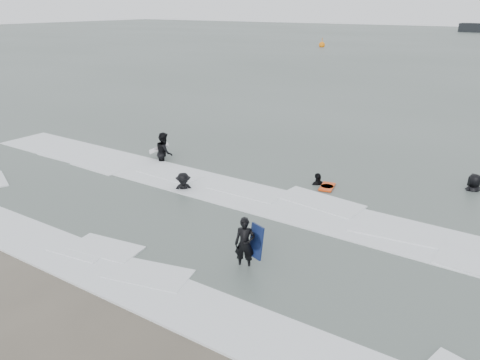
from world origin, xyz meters
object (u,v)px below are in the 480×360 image
Objects in this scene: surfer_centre at (245,268)px; surfer_right_near at (318,185)px; surfer_right_far at (473,191)px; buoy at (322,45)px; surfer_breaker at (184,191)px; surfer_wading at (165,161)px.

surfer_centre is 0.93× the size of surfer_right_near.
surfer_centre is 0.83× the size of surfer_right_far.
buoy is at bearing -122.80° from surfer_right_near.
surfer_right_far is at bearing -60.06° from buoy.
surfer_breaker is 5.43m from surfer_right_near.
surfer_centre is at bearing 41.09° from surfer_right_near.
surfer_breaker is 0.98× the size of buoy.
surfer_right_far is at bearing -8.71° from surfer_breaker.
buoy is (-19.72, 60.14, 0.42)m from surfer_wading.
surfer_right_far reaches higher than surfer_right_near.
surfer_right_far is (12.63, 3.98, 0.00)m from surfer_wading.
surfer_centre is 10.68m from surfer_right_far.
surfer_right_far is (9.46, 6.35, 0.00)m from surfer_breaker.
surfer_centre is 6.18m from surfer_breaker.
surfer_wading is 63.30m from buoy.
surfer_right_near is at bearing -27.31° from surfer_right_far.
buoy reaches higher than surfer_breaker.
surfer_breaker is at bearing -171.81° from surfer_wading.
surfer_breaker is 11.40m from surfer_right_far.
buoy reaches higher than surfer_right_near.
buoy is (-32.35, 56.16, 0.42)m from surfer_right_far.
surfer_right_far is (5.35, 2.80, 0.00)m from surfer_right_near.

